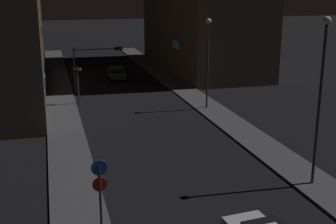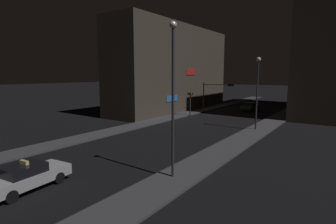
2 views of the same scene
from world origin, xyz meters
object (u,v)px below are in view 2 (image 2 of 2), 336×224
object	(u,v)px
traffic_light_overhead	(215,91)
traffic_light_left_kerb	(190,99)
street_lamp_far_block	(258,83)
taxi	(26,176)
street_lamp_near_block	(173,87)
far_car	(250,106)

from	to	relation	value
traffic_light_overhead	traffic_light_left_kerb	xyz separation A→B (m)	(-2.01, -4.17, -0.97)
traffic_light_left_kerb	street_lamp_far_block	xyz separation A→B (m)	(10.83, -4.44, 2.63)
taxi	traffic_light_overhead	distance (m)	31.15
traffic_light_overhead	traffic_light_left_kerb	size ratio (longest dim) A/B	1.40
traffic_light_overhead	street_lamp_far_block	world-z (taller)	street_lamp_far_block
street_lamp_near_block	street_lamp_far_block	world-z (taller)	street_lamp_near_block
traffic_light_overhead	street_lamp_far_block	bearing A→B (deg)	-44.30
taxi	street_lamp_far_block	bearing A→B (deg)	76.04
far_car	traffic_light_left_kerb	size ratio (longest dim) A/B	1.28
far_car	street_lamp_far_block	world-z (taller)	street_lamp_far_block
taxi	traffic_light_overhead	bearing A→B (deg)	96.10
far_car	traffic_light_left_kerb	bearing A→B (deg)	-115.08
taxi	traffic_light_left_kerb	distance (m)	27.26
taxi	street_lamp_far_block	xyz separation A→B (m)	(5.53, 22.24, 4.45)
taxi	traffic_light_left_kerb	world-z (taller)	traffic_light_left_kerb
traffic_light_left_kerb	street_lamp_near_block	bearing A→B (deg)	-62.49
far_car	traffic_light_overhead	bearing A→B (deg)	-114.70
far_car	traffic_light_left_kerb	world-z (taller)	traffic_light_left_kerb
far_car	traffic_light_left_kerb	xyz separation A→B (m)	(-5.24, -11.20, 1.82)
taxi	traffic_light_overhead	world-z (taller)	traffic_light_overhead
street_lamp_near_block	taxi	bearing A→B (deg)	-134.54
traffic_light_left_kerb	street_lamp_near_block	size ratio (longest dim) A/B	0.40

